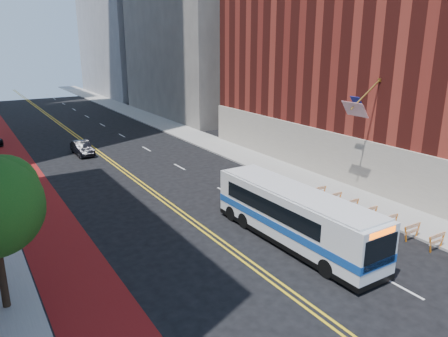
% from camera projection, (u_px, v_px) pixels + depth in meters
% --- Properties ---
extents(ground, '(160.00, 160.00, 0.00)m').
position_uv_depth(ground, '(297.00, 298.00, 19.77)').
color(ground, black).
rests_on(ground, ground).
extents(sidewalk_right, '(4.00, 140.00, 0.15)m').
position_uv_depth(sidewalk_right, '(205.00, 140.00, 50.28)').
color(sidewalk_right, gray).
rests_on(sidewalk_right, ground).
extents(bus_lane_paint, '(3.60, 140.00, 0.01)m').
position_uv_depth(bus_lane_paint, '(15.00, 167.00, 40.20)').
color(bus_lane_paint, maroon).
rests_on(bus_lane_paint, ground).
extents(center_line_inner, '(0.14, 140.00, 0.01)m').
position_uv_depth(center_line_inner, '(100.00, 155.00, 44.18)').
color(center_line_inner, gold).
rests_on(center_line_inner, ground).
extents(center_line_outer, '(0.14, 140.00, 0.01)m').
position_uv_depth(center_line_outer, '(104.00, 155.00, 44.36)').
color(center_line_outer, gold).
rests_on(center_line_outer, ground).
extents(lane_dashes, '(0.14, 98.20, 0.01)m').
position_uv_depth(lane_dashes, '(122.00, 135.00, 53.21)').
color(lane_dashes, silver).
rests_on(lane_dashes, ground).
extents(brick_building, '(18.73, 36.00, 22.00)m').
position_uv_depth(brick_building, '(407.00, 43.00, 37.47)').
color(brick_building, '#5C1A14').
rests_on(brick_building, ground).
extents(construction_barriers, '(1.42, 10.91, 1.00)m').
position_uv_depth(construction_barriers, '(379.00, 216.00, 27.20)').
color(construction_barriers, orange).
rests_on(construction_barriers, ground).
extents(transit_bus, '(2.81, 11.74, 3.21)m').
position_uv_depth(transit_bus, '(293.00, 215.00, 24.76)').
color(transit_bus, silver).
rests_on(transit_bus, ground).
extents(car_a, '(2.11, 4.26, 1.40)m').
position_uv_depth(car_a, '(17.00, 188.00, 32.23)').
color(car_a, black).
rests_on(car_a, ground).
extents(car_b, '(1.56, 4.24, 1.39)m').
position_uv_depth(car_b, '(82.00, 148.00, 44.20)').
color(car_b, black).
rests_on(car_b, ground).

